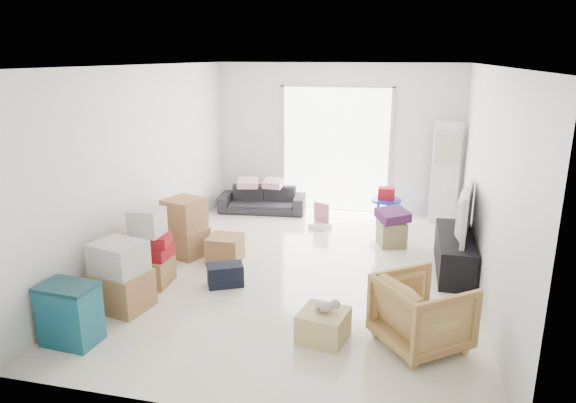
# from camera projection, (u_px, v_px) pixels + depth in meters

# --- Properties ---
(room_shell) EXTENTS (4.98, 6.48, 3.18)m
(room_shell) POSITION_uv_depth(u_px,v_px,m) (303.00, 173.00, 6.62)
(room_shell) COLOR white
(room_shell) RESTS_ON ground
(sliding_door) EXTENTS (2.10, 0.04, 2.33)m
(sliding_door) POSITION_uv_depth(u_px,v_px,m) (336.00, 144.00, 9.44)
(sliding_door) COLOR white
(sliding_door) RESTS_ON room_shell
(ac_tower) EXTENTS (0.45, 0.30, 1.75)m
(ac_tower) POSITION_uv_depth(u_px,v_px,m) (445.00, 173.00, 8.80)
(ac_tower) COLOR white
(ac_tower) RESTS_ON room_shell
(tv_console) EXTENTS (0.45, 1.50, 0.50)m
(tv_console) POSITION_uv_depth(u_px,v_px,m) (454.00, 253.00, 6.93)
(tv_console) COLOR black
(tv_console) RESTS_ON room_shell
(television) EXTENTS (0.83, 1.22, 0.15)m
(television) POSITION_uv_depth(u_px,v_px,m) (456.00, 230.00, 6.84)
(television) COLOR black
(television) RESTS_ON tv_console
(sofa) EXTENTS (1.62, 0.63, 0.62)m
(sofa) POSITION_uv_depth(u_px,v_px,m) (262.00, 196.00, 9.53)
(sofa) COLOR #26262B
(sofa) RESTS_ON room_shell
(pillow_left) EXTENTS (0.45, 0.39, 0.12)m
(pillow_left) POSITION_uv_depth(u_px,v_px,m) (248.00, 176.00, 9.44)
(pillow_left) COLOR #E0A3BA
(pillow_left) RESTS_ON sofa
(pillow_right) EXTENTS (0.36, 0.30, 0.11)m
(pillow_right) POSITION_uv_depth(u_px,v_px,m) (273.00, 177.00, 9.42)
(pillow_right) COLOR #E0A3BA
(pillow_right) RESTS_ON sofa
(armchair) EXTENTS (1.05, 1.06, 0.80)m
(armchair) POSITION_uv_depth(u_px,v_px,m) (422.00, 309.00, 5.07)
(armchair) COLOR tan
(armchair) RESTS_ON room_shell
(storage_bins) EXTENTS (0.58, 0.42, 0.64)m
(storage_bins) POSITION_uv_depth(u_px,v_px,m) (70.00, 314.00, 5.15)
(storage_bins) COLOR #135265
(storage_bins) RESTS_ON room_shell
(box_stack_a) EXTENTS (0.69, 0.61, 0.80)m
(box_stack_a) POSITION_uv_depth(u_px,v_px,m) (120.00, 277.00, 5.84)
(box_stack_a) COLOR #916341
(box_stack_a) RESTS_ON room_shell
(box_stack_b) EXTENTS (0.57, 0.52, 1.00)m
(box_stack_b) POSITION_uv_depth(u_px,v_px,m) (149.00, 252.00, 6.48)
(box_stack_b) COLOR #916341
(box_stack_b) RESTS_ON room_shell
(box_stack_c) EXTENTS (0.70, 0.65, 0.85)m
(box_stack_c) POSITION_uv_depth(u_px,v_px,m) (185.00, 228.00, 7.42)
(box_stack_c) COLOR #916341
(box_stack_c) RESTS_ON room_shell
(loose_box) EXTENTS (0.46, 0.46, 0.38)m
(loose_box) POSITION_uv_depth(u_px,v_px,m) (225.00, 249.00, 7.24)
(loose_box) COLOR #916341
(loose_box) RESTS_ON room_shell
(duffel_bag) EXTENTS (0.51, 0.44, 0.28)m
(duffel_bag) POSITION_uv_depth(u_px,v_px,m) (225.00, 275.00, 6.49)
(duffel_bag) COLOR black
(duffel_bag) RESTS_ON room_shell
(ottoman) EXTENTS (0.49, 0.49, 0.38)m
(ottoman) POSITION_uv_depth(u_px,v_px,m) (392.00, 234.00, 7.85)
(ottoman) COLOR olive
(ottoman) RESTS_ON room_shell
(blanket) EXTENTS (0.58, 0.58, 0.14)m
(blanket) POSITION_uv_depth(u_px,v_px,m) (393.00, 217.00, 7.78)
(blanket) COLOR #552357
(blanket) RESTS_ON ottoman
(kids_table) EXTENTS (0.52, 0.52, 0.65)m
(kids_table) POSITION_uv_depth(u_px,v_px,m) (386.00, 198.00, 8.80)
(kids_table) COLOR #101FB9
(kids_table) RESTS_ON room_shell
(toy_walker) EXTENTS (0.39, 0.38, 0.41)m
(toy_walker) POSITION_uv_depth(u_px,v_px,m) (321.00, 221.00, 8.70)
(toy_walker) COLOR silver
(toy_walker) RESTS_ON room_shell
(wood_crate) EXTENTS (0.54, 0.54, 0.31)m
(wood_crate) POSITION_uv_depth(u_px,v_px,m) (323.00, 325.00, 5.25)
(wood_crate) COLOR tan
(wood_crate) RESTS_ON room_shell
(plush_bunny) EXTENTS (0.26, 0.15, 0.13)m
(plush_bunny) POSITION_uv_depth(u_px,v_px,m) (327.00, 306.00, 5.20)
(plush_bunny) COLOR #B2ADA8
(plush_bunny) RESTS_ON wood_crate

